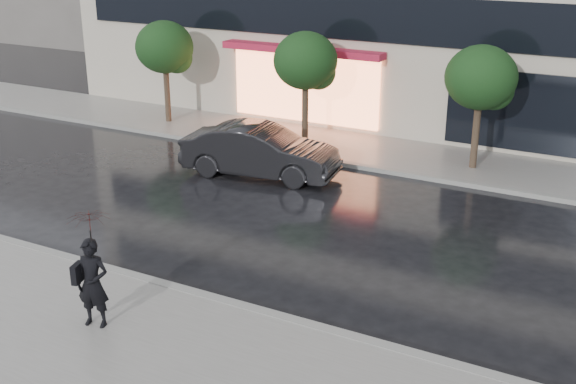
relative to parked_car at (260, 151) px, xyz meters
The scene contains 10 objects.
ground 6.98m from the parked_car, 67.06° to the right, with size 120.00×120.00×0.00m, color black.
sidewalk_near 10.04m from the parked_car, 74.33° to the right, with size 60.00×4.50×0.12m, color slate.
sidewalk_far 4.77m from the parked_car, 55.01° to the left, with size 60.00×3.50×0.12m, color slate.
curb_near 7.90m from the parked_car, 69.90° to the right, with size 60.00×0.25×0.14m, color gray.
curb_far 3.51m from the parked_car, 38.00° to the left, with size 60.00×0.25×0.14m, color gray.
tree_far_west 7.53m from the parked_car, 149.71° to the left, with size 2.20×2.20×3.99m.
tree_mid_west 4.22m from the parked_car, 93.70° to the left, with size 2.20×2.20×3.99m.
tree_mid_east 7.14m from the parked_car, 32.29° to the left, with size 2.20×2.20×3.99m.
parked_car is the anchor object (origin of this frame).
pedestrian_with_umbrella 9.56m from the parked_car, 78.82° to the right, with size 1.00×1.01×2.36m.
Camera 1 is at (8.18, -11.92, 7.44)m, focal length 45.00 mm.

